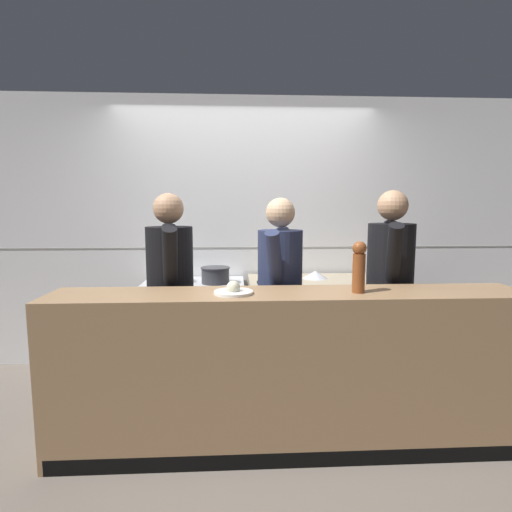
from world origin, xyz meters
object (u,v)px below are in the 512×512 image
plated_dish_main (233,291)px  chef_head_cook (171,294)px  oven_range (194,330)px  chefs_knife (274,282)px  mixing_bowl_steel (315,275)px  stock_pot (165,272)px  sauce_pot (215,275)px  chef_line (389,290)px  chef_sous (280,295)px  pepper_mill (359,266)px

plated_dish_main → chef_head_cook: chef_head_cook is taller
oven_range → chefs_knife: 0.87m
oven_range → mixing_bowl_steel: bearing=2.5°
stock_pot → chefs_knife: bearing=-10.5°
stock_pot → mixing_bowl_steel: (1.37, 0.01, -0.03)m
sauce_pot → plated_dish_main: (0.17, -1.15, 0.10)m
chefs_knife → chef_line: size_ratio=0.22×
oven_range → chef_line: 1.74m
oven_range → stock_pot: bearing=171.7°
stock_pot → chef_line: bearing=-21.3°
stock_pot → chef_head_cook: bearing=-76.8°
chefs_knife → plated_dish_main: (-0.35, -1.01, 0.14)m
stock_pot → plated_dish_main: plated_dish_main is taller
sauce_pot → mixing_bowl_steel: sauce_pot is taller
mixing_bowl_steel → chef_sous: (-0.41, -0.69, -0.03)m
stock_pot → sauce_pot: bearing=-5.4°
oven_range → chef_head_cook: 0.81m
pepper_mill → chefs_knife: bearing=112.6°
chefs_knife → chef_head_cook: size_ratio=0.23×
plated_dish_main → chef_sous: (0.34, 0.51, -0.14)m
chefs_knife → chef_sous: 0.50m
mixing_bowl_steel → sauce_pot: bearing=-176.6°
plated_dish_main → chef_head_cook: 0.70m
pepper_mill → chef_line: bearing=51.5°
oven_range → chef_line: (1.53, -0.66, 0.49)m
oven_range → sauce_pot: size_ratio=3.49×
plated_dish_main → pepper_mill: bearing=-0.2°
chefs_knife → pepper_mill: bearing=-67.4°
plated_dish_main → chef_sous: size_ratio=0.15×
plated_dish_main → pepper_mill: (0.77, -0.00, 0.15)m
oven_range → chefs_knife: bearing=-11.2°
chefs_knife → chef_sous: chef_sous is taller
chef_head_cook → chef_line: chef_line is taller
plated_dish_main → pepper_mill: pepper_mill is taller
chef_head_cook → chef_sous: (0.80, 0.00, -0.02)m
pepper_mill → chef_line: chef_line is taller
oven_range → chef_sous: 1.07m
pepper_mill → chef_head_cook: (-1.23, 0.51, -0.27)m
chef_line → chef_head_cook: bearing=-164.1°
sauce_pot → chef_line: chef_line is taller
chef_sous → stock_pot: bearing=161.6°
stock_pot → plated_dish_main: bearing=-62.4°
mixing_bowl_steel → chef_sous: 0.81m
pepper_mill → chef_head_cook: size_ratio=0.19×
chef_sous → sauce_pot: bearing=145.3°
chef_line → mixing_bowl_steel: bearing=136.8°
plated_dish_main → chef_head_cook: bearing=132.4°
oven_range → pepper_mill: (1.14, -1.16, 0.75)m
sauce_pot → chef_line: size_ratio=0.16×
chefs_knife → chef_head_cook: 0.96m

